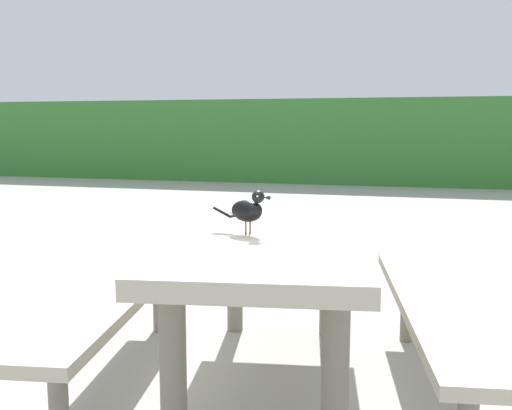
% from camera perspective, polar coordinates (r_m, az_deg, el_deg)
% --- Properties ---
extents(ground_plane, '(60.00, 60.00, 0.00)m').
position_cam_1_polar(ground_plane, '(2.61, -4.90, -19.01)').
color(ground_plane, '#A3A099').
extents(hedge_wall, '(28.00, 1.70, 1.70)m').
position_cam_1_polar(hedge_wall, '(12.13, 11.24, 6.29)').
color(hedge_wall, '#387A33').
rests_on(hedge_wall, ground).
extents(picnic_table_foreground, '(1.92, 1.94, 0.74)m').
position_cam_1_polar(picnic_table_foreground, '(2.54, 1.50, -6.31)').
color(picnic_table_foreground, '#B2A893').
rests_on(picnic_table_foreground, ground).
extents(bird_grackle, '(0.27, 0.14, 0.18)m').
position_cam_1_polar(bird_grackle, '(2.32, -0.75, -0.45)').
color(bird_grackle, black).
rests_on(bird_grackle, picnic_table_foreground).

